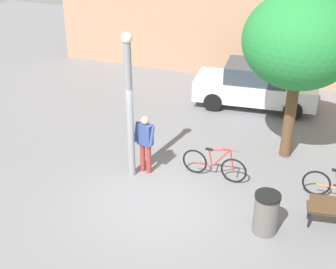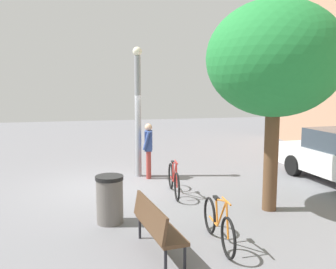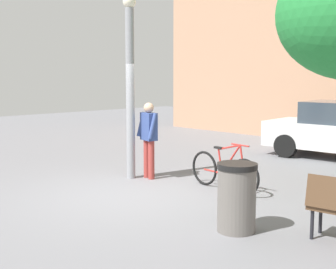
{
  "view_description": "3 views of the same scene",
  "coord_description": "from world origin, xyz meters",
  "px_view_note": "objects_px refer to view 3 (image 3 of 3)",
  "views": [
    {
      "loc": [
        3.51,
        -8.87,
        7.0
      ],
      "look_at": [
        -0.43,
        1.79,
        0.95
      ],
      "focal_mm": 50.37,
      "sensor_mm": 36.0,
      "label": 1
    },
    {
      "loc": [
        10.46,
        -0.65,
        2.98
      ],
      "look_at": [
        0.03,
        1.64,
        1.45
      ],
      "focal_mm": 41.24,
      "sensor_mm": 36.0,
      "label": 2
    },
    {
      "loc": [
        6.64,
        -5.41,
        2.26
      ],
      "look_at": [
        -0.27,
        1.24,
        1.03
      ],
      "focal_mm": 49.46,
      "sensor_mm": 36.0,
      "label": 3
    }
  ],
  "objects_px": {
    "lamppost": "(130,82)",
    "trash_bin": "(237,197)",
    "person_by_lamppost": "(149,135)",
    "bicycle_red": "(224,171)"
  },
  "relations": [
    {
      "from": "lamppost",
      "to": "trash_bin",
      "type": "xyz_separation_m",
      "value": [
        3.8,
        -1.14,
        -1.61
      ]
    },
    {
      "from": "person_by_lamppost",
      "to": "bicycle_red",
      "type": "bearing_deg",
      "value": 11.06
    },
    {
      "from": "bicycle_red",
      "to": "lamppost",
      "type": "bearing_deg",
      "value": -163.59
    },
    {
      "from": "person_by_lamppost",
      "to": "trash_bin",
      "type": "xyz_separation_m",
      "value": [
        3.5,
        -1.4,
        -0.46
      ]
    },
    {
      "from": "person_by_lamppost",
      "to": "lamppost",
      "type": "bearing_deg",
      "value": -137.57
    },
    {
      "from": "lamppost",
      "to": "person_by_lamppost",
      "type": "height_order",
      "value": "lamppost"
    },
    {
      "from": "bicycle_red",
      "to": "person_by_lamppost",
      "type": "bearing_deg",
      "value": -168.94
    },
    {
      "from": "lamppost",
      "to": "trash_bin",
      "type": "bearing_deg",
      "value": -16.68
    },
    {
      "from": "lamppost",
      "to": "trash_bin",
      "type": "distance_m",
      "value": 4.28
    },
    {
      "from": "lamppost",
      "to": "bicycle_red",
      "type": "height_order",
      "value": "lamppost"
    }
  ]
}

